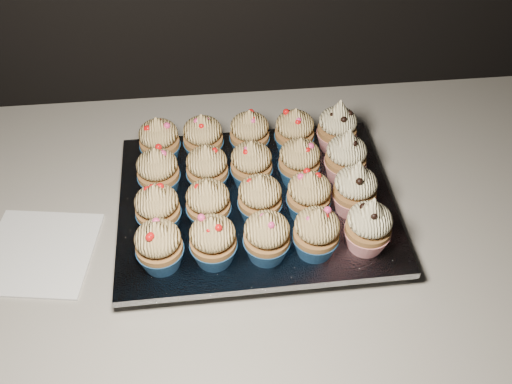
# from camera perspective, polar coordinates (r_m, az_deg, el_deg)

# --- Properties ---
(cabinet) EXTENTS (2.40, 0.60, 0.86)m
(cabinet) POSITION_cam_1_polar(r_m,az_deg,el_deg) (1.27, 1.55, -15.91)
(cabinet) COLOR black
(cabinet) RESTS_ON ground
(worktop) EXTENTS (2.44, 0.64, 0.04)m
(worktop) POSITION_cam_1_polar(r_m,az_deg,el_deg) (0.90, 2.11, -2.36)
(worktop) COLOR beige
(worktop) RESTS_ON cabinet
(napkin) EXTENTS (0.17, 0.17, 0.00)m
(napkin) POSITION_cam_1_polar(r_m,az_deg,el_deg) (0.88, -20.85, -5.68)
(napkin) COLOR white
(napkin) RESTS_ON worktop
(baking_tray) EXTENTS (0.38, 0.29, 0.02)m
(baking_tray) POSITION_cam_1_polar(r_m,az_deg,el_deg) (0.86, 0.00, -1.79)
(baking_tray) COLOR black
(baking_tray) RESTS_ON worktop
(foil_lining) EXTENTS (0.41, 0.32, 0.01)m
(foil_lining) POSITION_cam_1_polar(r_m,az_deg,el_deg) (0.85, 0.00, -1.02)
(foil_lining) COLOR silver
(foil_lining) RESTS_ON baking_tray
(cupcake_0) EXTENTS (0.06, 0.06, 0.08)m
(cupcake_0) POSITION_cam_1_polar(r_m,az_deg,el_deg) (0.75, -9.67, -5.30)
(cupcake_0) COLOR navy
(cupcake_0) RESTS_ON foil_lining
(cupcake_1) EXTENTS (0.06, 0.06, 0.08)m
(cupcake_1) POSITION_cam_1_polar(r_m,az_deg,el_deg) (0.75, -4.31, -4.87)
(cupcake_1) COLOR navy
(cupcake_1) RESTS_ON foil_lining
(cupcake_2) EXTENTS (0.06, 0.06, 0.08)m
(cupcake_2) POSITION_cam_1_polar(r_m,az_deg,el_deg) (0.75, 1.08, -4.47)
(cupcake_2) COLOR navy
(cupcake_2) RESTS_ON foil_lining
(cupcake_3) EXTENTS (0.06, 0.06, 0.08)m
(cupcake_3) POSITION_cam_1_polar(r_m,az_deg,el_deg) (0.76, 6.05, -4.05)
(cupcake_3) COLOR navy
(cupcake_3) RESTS_ON foil_lining
(cupcake_4) EXTENTS (0.06, 0.06, 0.10)m
(cupcake_4) POSITION_cam_1_polar(r_m,az_deg,el_deg) (0.77, 11.19, -3.35)
(cupcake_4) COLOR red
(cupcake_4) RESTS_ON foil_lining
(cupcake_5) EXTENTS (0.06, 0.06, 0.08)m
(cupcake_5) POSITION_cam_1_polar(r_m,az_deg,el_deg) (0.79, -9.80, -1.66)
(cupcake_5) COLOR navy
(cupcake_5) RESTS_ON foil_lining
(cupcake_6) EXTENTS (0.06, 0.06, 0.08)m
(cupcake_6) POSITION_cam_1_polar(r_m,az_deg,el_deg) (0.79, -4.80, -1.17)
(cupcake_6) COLOR navy
(cupcake_6) RESTS_ON foil_lining
(cupcake_7) EXTENTS (0.06, 0.06, 0.08)m
(cupcake_7) POSITION_cam_1_polar(r_m,az_deg,el_deg) (0.80, 0.39, -0.68)
(cupcake_7) COLOR navy
(cupcake_7) RESTS_ON foil_lining
(cupcake_8) EXTENTS (0.06, 0.06, 0.08)m
(cupcake_8) POSITION_cam_1_polar(r_m,az_deg,el_deg) (0.80, 5.30, -0.36)
(cupcake_8) COLOR navy
(cupcake_8) RESTS_ON foil_lining
(cupcake_9) EXTENTS (0.06, 0.06, 0.10)m
(cupcake_9) POSITION_cam_1_polar(r_m,az_deg,el_deg) (0.82, 9.86, 0.28)
(cupcake_9) COLOR red
(cupcake_9) RESTS_ON foil_lining
(cupcake_10) EXTENTS (0.06, 0.06, 0.08)m
(cupcake_10) POSITION_cam_1_polar(r_m,az_deg,el_deg) (0.85, -9.76, 2.00)
(cupcake_10) COLOR navy
(cupcake_10) RESTS_ON foil_lining
(cupcake_11) EXTENTS (0.06, 0.06, 0.08)m
(cupcake_11) POSITION_cam_1_polar(r_m,az_deg,el_deg) (0.84, -4.90, 2.32)
(cupcake_11) COLOR navy
(cupcake_11) RESTS_ON foil_lining
(cupcake_12) EXTENTS (0.06, 0.06, 0.08)m
(cupcake_12) POSITION_cam_1_polar(r_m,az_deg,el_deg) (0.84, -0.46, 2.75)
(cupcake_12) COLOR navy
(cupcake_12) RESTS_ON foil_lining
(cupcake_13) EXTENTS (0.06, 0.06, 0.08)m
(cupcake_13) POSITION_cam_1_polar(r_m,az_deg,el_deg) (0.85, 4.35, 3.05)
(cupcake_13) COLOR navy
(cupcake_13) RESTS_ON foil_lining
(cupcake_14) EXTENTS (0.06, 0.06, 0.10)m
(cupcake_14) POSITION_cam_1_polar(r_m,az_deg,el_deg) (0.86, 8.97, 3.48)
(cupcake_14) COLOR red
(cupcake_14) RESTS_ON foil_lining
(cupcake_15) EXTENTS (0.06, 0.06, 0.08)m
(cupcake_15) POSITION_cam_1_polar(r_m,az_deg,el_deg) (0.90, -9.64, 5.05)
(cupcake_15) COLOR navy
(cupcake_15) RESTS_ON foil_lining
(cupcake_16) EXTENTS (0.06, 0.06, 0.08)m
(cupcake_16) POSITION_cam_1_polar(r_m,az_deg,el_deg) (0.89, -5.32, 5.41)
(cupcake_16) COLOR navy
(cupcake_16) RESTS_ON foil_lining
(cupcake_17) EXTENTS (0.06, 0.06, 0.08)m
(cupcake_17) POSITION_cam_1_polar(r_m,az_deg,el_deg) (0.90, -0.65, 5.84)
(cupcake_17) COLOR navy
(cupcake_17) RESTS_ON foil_lining
(cupcake_18) EXTENTS (0.06, 0.06, 0.08)m
(cupcake_18) POSITION_cam_1_polar(r_m,az_deg,el_deg) (0.90, 3.87, 6.01)
(cupcake_18) COLOR navy
(cupcake_18) RESTS_ON foil_lining
(cupcake_19) EXTENTS (0.06, 0.06, 0.10)m
(cupcake_19) POSITION_cam_1_polar(r_m,az_deg,el_deg) (0.91, 8.13, 6.40)
(cupcake_19) COLOR red
(cupcake_19) RESTS_ON foil_lining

